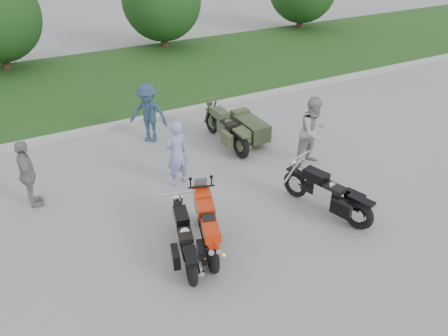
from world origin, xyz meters
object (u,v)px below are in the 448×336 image
sportbike_red (207,225)px  person_grey (313,131)px  person_stripe (177,153)px  person_back (28,174)px  person_denim (148,113)px  cruiser_left (185,241)px  cruiser_right (330,195)px  cruiser_sidecar (241,129)px

sportbike_red → person_grey: 4.26m
person_stripe → person_back: size_ratio=1.03×
person_denim → sportbike_red: bearing=-53.4°
cruiser_left → cruiser_right: (3.33, -0.16, 0.04)m
sportbike_red → cruiser_right: 2.84m
person_stripe → person_grey: 3.53m
cruiser_sidecar → sportbike_red: bearing=-128.2°
person_back → sportbike_red: bearing=-134.5°
person_grey → person_denim: 4.57m
cruiser_left → cruiser_right: size_ratio=0.91×
person_stripe → person_back: 3.29m
sportbike_red → person_grey: bearing=41.3°
person_back → cruiser_left: bearing=-140.7°
person_stripe → person_denim: bearing=-106.8°
cruiser_sidecar → person_grey: (1.03, -1.87, 0.47)m
sportbike_red → person_stripe: person_stripe is taller
cruiser_right → person_stripe: 3.63m
sportbike_red → cruiser_left: size_ratio=0.93×
cruiser_right → person_grey: person_grey is taller
sportbike_red → person_denim: size_ratio=1.12×
cruiser_sidecar → person_back: bearing=-175.4°
cruiser_right → cruiser_left: bearing=161.7°
cruiser_right → sportbike_red: bearing=159.6°
cruiser_sidecar → person_grey: size_ratio=1.33×
cruiser_left → cruiser_right: bearing=12.1°
cruiser_right → cruiser_sidecar: cruiser_sidecar is taller
cruiser_right → person_stripe: bearing=116.3°
cruiser_right → cruiser_sidecar: (0.02, 3.82, -0.02)m
cruiser_left → person_back: size_ratio=1.29×
cruiser_left → person_grey: 4.76m
cruiser_sidecar → person_stripe: (-2.42, -1.13, 0.39)m
cruiser_sidecar → person_stripe: 2.70m
person_denim → cruiser_sidecar: bearing=12.8°
person_grey → cruiser_right: bearing=-125.2°
person_stripe → person_back: person_stripe is taller
cruiser_sidecar → person_stripe: size_ratio=1.47×
sportbike_red → cruiser_left: 0.53m
sportbike_red → person_stripe: 2.50m
cruiser_right → person_stripe: size_ratio=1.37×
sportbike_red → person_stripe: (0.43, 2.45, 0.27)m
cruiser_right → person_grey: 2.26m
person_grey → person_denim: size_ratio=1.06×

